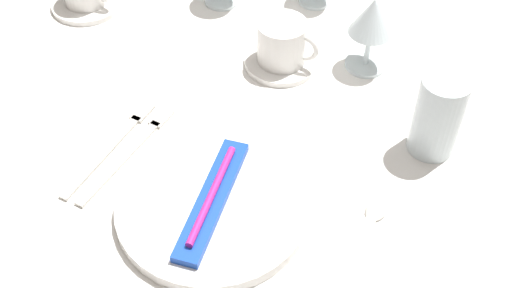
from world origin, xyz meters
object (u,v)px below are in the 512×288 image
object	(u,v)px
toothbrush_package	(212,199)
coffee_cup_far	(283,42)
dinner_plate	(213,206)
dinner_knife	(325,245)
fork_outer	(131,150)
spoon_soup	(357,243)
drink_tumbler	(438,115)
fork_inner	(113,144)
wine_glass_right	(372,20)

from	to	relation	value
toothbrush_package	coffee_cup_far	size ratio (longest dim) A/B	2.00
dinner_plate	dinner_knife	bearing A→B (deg)	7.49
fork_outer	coffee_cup_far	size ratio (longest dim) A/B	2.03
spoon_soup	drink_tumbler	distance (m)	0.22
dinner_knife	drink_tumbler	world-z (taller)	drink_tumbler
fork_outer	spoon_soup	bearing A→B (deg)	1.38
fork_inner	spoon_soup	xyz separation A→B (m)	(0.39, 0.01, -0.00)
dinner_plate	coffee_cup_far	size ratio (longest dim) A/B	2.46
spoon_soup	toothbrush_package	bearing A→B (deg)	-167.36
toothbrush_package	coffee_cup_far	distance (m)	0.32
wine_glass_right	drink_tumbler	xyz separation A→B (m)	(0.15, -0.13, -0.03)
drink_tumbler	toothbrush_package	bearing A→B (deg)	-130.34
drink_tumbler	dinner_knife	bearing A→B (deg)	-104.27
fork_inner	spoon_soup	bearing A→B (deg)	1.74
fork_outer	spoon_soup	world-z (taller)	spoon_soup
spoon_soup	coffee_cup_far	world-z (taller)	coffee_cup_far
fork_outer	coffee_cup_far	xyz separation A→B (m)	(0.10, 0.28, 0.04)
fork_outer	dinner_plate	bearing A→B (deg)	-12.05
dinner_knife	fork_inner	bearing A→B (deg)	178.24
fork_inner	coffee_cup_far	world-z (taller)	coffee_cup_far
dinner_plate	toothbrush_package	bearing A→B (deg)	0.00
spoon_soup	fork_outer	bearing A→B (deg)	-178.62
coffee_cup_far	wine_glass_right	bearing A→B (deg)	27.39
spoon_soup	drink_tumbler	bearing A→B (deg)	83.29
fork_inner	dinner_knife	bearing A→B (deg)	-1.76
toothbrush_package	spoon_soup	size ratio (longest dim) A/B	0.97
fork_outer	wine_glass_right	bearing A→B (deg)	57.06
toothbrush_package	dinner_knife	distance (m)	0.16
toothbrush_package	fork_outer	world-z (taller)	toothbrush_package
dinner_knife	coffee_cup_far	world-z (taller)	coffee_cup_far
dinner_plate	dinner_knife	size ratio (longest dim) A/B	1.14
fork_inner	dinner_knife	distance (m)	0.35
toothbrush_package	dinner_knife	world-z (taller)	toothbrush_package
dinner_knife	wine_glass_right	xyz separation A→B (m)	(-0.09, 0.36, 0.09)
dinner_plate	toothbrush_package	world-z (taller)	toothbrush_package
spoon_soup	wine_glass_right	xyz separation A→B (m)	(-0.13, 0.34, 0.09)
dinner_plate	dinner_knife	world-z (taller)	dinner_plate
fork_inner	drink_tumbler	size ratio (longest dim) A/B	1.65
dinner_plate	fork_inner	distance (m)	0.20
toothbrush_package	fork_outer	size ratio (longest dim) A/B	0.99
fork_outer	fork_inner	size ratio (longest dim) A/B	1.01
wine_glass_right	dinner_plate	bearing A→B (deg)	-99.33
toothbrush_package	coffee_cup_far	world-z (taller)	coffee_cup_far
fork_outer	dinner_knife	bearing A→B (deg)	-2.49
dinner_knife	drink_tumbler	xyz separation A→B (m)	(0.06, 0.24, 0.06)
spoon_soup	coffee_cup_far	xyz separation A→B (m)	(-0.25, 0.28, 0.04)
fork_outer	coffee_cup_far	distance (m)	0.30
fork_inner	wine_glass_right	xyz separation A→B (m)	(0.26, 0.35, 0.09)
dinner_knife	fork_outer	bearing A→B (deg)	177.51
spoon_soup	coffee_cup_far	bearing A→B (deg)	132.55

